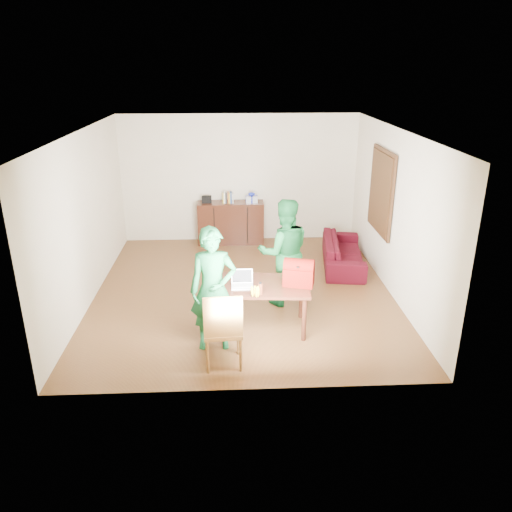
{
  "coord_description": "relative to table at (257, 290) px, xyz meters",
  "views": [
    {
      "loc": [
        -0.17,
        -7.76,
        3.68
      ],
      "look_at": [
        0.16,
        -1.06,
        1.06
      ],
      "focal_mm": 35.0,
      "sensor_mm": 36.0,
      "label": 1
    }
  ],
  "objects": [
    {
      "name": "laptop",
      "position": [
        -0.21,
        -0.09,
        0.13
      ],
      "size": [
        0.31,
        0.21,
        0.22
      ],
      "rotation": [
        0.0,
        0.0,
        -0.0
      ],
      "color": "white",
      "rests_on": "table"
    },
    {
      "name": "bananas",
      "position": [
        -0.04,
        -0.4,
        0.12
      ],
      "size": [
        0.19,
        0.15,
        0.06
      ],
      "primitive_type": null,
      "rotation": [
        0.0,
        0.0,
        0.31
      ],
      "color": "gold",
      "rests_on": "table"
    },
    {
      "name": "bottle",
      "position": [
        0.03,
        -0.32,
        0.17
      ],
      "size": [
        0.08,
        0.08,
        0.18
      ],
      "primitive_type": "cylinder",
      "rotation": [
        0.0,
        0.0,
        0.35
      ],
      "color": "#612916",
      "rests_on": "table"
    },
    {
      "name": "person_far",
      "position": [
        0.48,
        0.82,
        0.25
      ],
      "size": [
        0.9,
        0.73,
        1.74
      ],
      "primitive_type": "imported",
      "rotation": [
        0.0,
        0.0,
        3.23
      ],
      "color": "#135626",
      "rests_on": "ground"
    },
    {
      "name": "person_near",
      "position": [
        -0.6,
        -0.48,
        0.24
      ],
      "size": [
        0.64,
        0.44,
        1.72
      ],
      "primitive_type": "imported",
      "rotation": [
        0.0,
        0.0,
        0.04
      ],
      "color": "#125329",
      "rests_on": "ground"
    },
    {
      "name": "table",
      "position": [
        0.0,
        0.0,
        0.0
      ],
      "size": [
        1.56,
        0.95,
        0.7
      ],
      "rotation": [
        0.0,
        0.0,
        -0.07
      ],
      "color": "black",
      "rests_on": "ground"
    },
    {
      "name": "room",
      "position": [
        -0.15,
        1.39,
        0.69
      ],
      "size": [
        5.2,
        5.7,
        2.9
      ],
      "color": "#432210",
      "rests_on": "ground"
    },
    {
      "name": "chair",
      "position": [
        -0.48,
        -0.94,
        -0.31
      ],
      "size": [
        0.51,
        0.49,
        1.06
      ],
      "rotation": [
        0.0,
        0.0,
        0.06
      ],
      "color": "brown",
      "rests_on": "ground"
    },
    {
      "name": "red_bag",
      "position": [
        0.6,
        -0.05,
        0.24
      ],
      "size": [
        0.47,
        0.35,
        0.31
      ],
      "primitive_type": "cube",
      "rotation": [
        0.0,
        0.0,
        -0.28
      ],
      "color": "maroon",
      "rests_on": "table"
    },
    {
      "name": "sofa",
      "position": [
        1.79,
        2.35,
        -0.35
      ],
      "size": [
        0.97,
        1.93,
        0.54
      ],
      "primitive_type": "imported",
      "rotation": [
        0.0,
        0.0,
        1.43
      ],
      "color": "#340607",
      "rests_on": "ground"
    }
  ]
}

